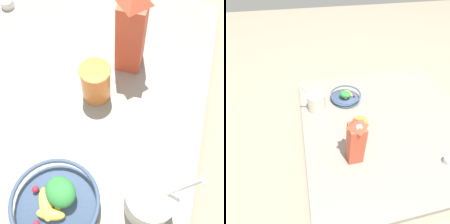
% 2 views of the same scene
% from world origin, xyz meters
% --- Properties ---
extents(ground_plane, '(6.00, 6.00, 0.00)m').
position_xyz_m(ground_plane, '(0.00, 0.00, 0.00)').
color(ground_plane, gray).
extents(countertop, '(1.06, 1.06, 0.05)m').
position_xyz_m(countertop, '(0.00, 0.00, 0.02)').
color(countertop, gray).
rests_on(countertop, ground_plane).
extents(fruit_bowl, '(0.21, 0.21, 0.09)m').
position_xyz_m(fruit_bowl, '(-0.21, 0.25, 0.08)').
color(fruit_bowl, '#384C6B').
rests_on(fruit_bowl, countertop).
extents(milk_carton, '(0.07, 0.07, 0.28)m').
position_xyz_m(milk_carton, '(-0.29, -0.22, 0.19)').
color(milk_carton, '#CC4C33').
rests_on(milk_carton, countertop).
extents(yogurt_tub, '(0.15, 0.11, 0.22)m').
position_xyz_m(yogurt_tub, '(-0.42, 0.19, 0.12)').
color(yogurt_tub, silver).
rests_on(yogurt_tub, countertop).
extents(drinking_cup, '(0.08, 0.08, 0.12)m').
position_xyz_m(drinking_cup, '(-0.22, -0.08, 0.11)').
color(drinking_cup, orange).
rests_on(drinking_cup, countertop).
extents(measuring_scoop, '(0.05, 0.09, 0.03)m').
position_xyz_m(measuring_scoop, '(0.17, -0.35, 0.06)').
color(measuring_scoop, white).
rests_on(measuring_scoop, countertop).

